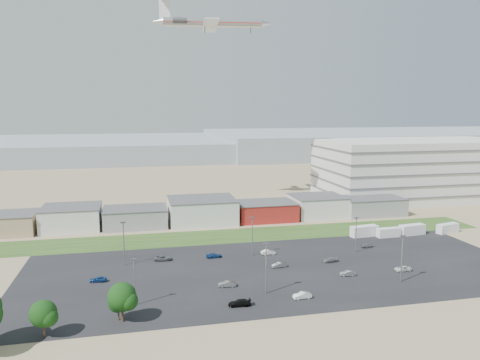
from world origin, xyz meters
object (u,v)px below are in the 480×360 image
object	(u,v)px
parked_car_4	(227,284)
parked_car_12	(330,260)
parked_car_0	(403,269)
parked_car_5	(98,279)
parked_car_8	(367,245)
parked_car_13	(302,295)
airliner	(213,22)
parked_car_1	(348,273)
box_trailer_a	(364,231)
parked_car_9	(163,258)
parked_car_11	(268,252)
parked_car_7	(279,265)
parked_car_6	(214,255)
parked_car_3	(240,303)

from	to	relation	value
parked_car_4	parked_car_12	xyz separation A→B (m)	(28.29, 10.47, -0.06)
parked_car_4	parked_car_0	bearing A→B (deg)	97.20
parked_car_5	parked_car_8	xyz separation A→B (m)	(70.90, 10.86, -0.06)
parked_car_4	parked_car_12	world-z (taller)	parked_car_4
parked_car_13	airliner	bearing A→B (deg)	178.94
parked_car_1	box_trailer_a	bearing A→B (deg)	152.51
parked_car_1	parked_car_12	distance (m)	9.99
parked_car_9	parked_car_11	distance (m)	27.50
parked_car_11	airliner	bearing A→B (deg)	1.67
parked_car_5	parked_car_1	bearing A→B (deg)	87.47
box_trailer_a	parked_car_7	distance (m)	39.60
parked_car_0	parked_car_6	world-z (taller)	parked_car_6
parked_car_3	parked_car_11	world-z (taller)	parked_car_3
parked_car_6	parked_car_7	xyz separation A→B (m)	(14.25, -10.82, 0.04)
parked_car_6	parked_car_12	world-z (taller)	parked_car_6
parked_car_1	parked_car_8	bearing A→B (deg)	148.00
box_trailer_a	parked_car_8	bearing A→B (deg)	-121.06
parked_car_3	parked_car_11	size ratio (longest dim) A/B	1.15
airliner	parked_car_8	distance (m)	100.04
airliner	parked_car_8	bearing A→B (deg)	-56.87
parked_car_8	parked_car_5	bearing A→B (deg)	99.09
parked_car_7	parked_car_11	bearing A→B (deg)	170.94
airliner	box_trailer_a	bearing A→B (deg)	-48.88
parked_car_6	parked_car_13	distance (m)	32.62
box_trailer_a	parked_car_9	bearing A→B (deg)	-178.20
airliner	parked_car_11	world-z (taller)	airliner
box_trailer_a	parked_car_12	size ratio (longest dim) A/B	2.18
airliner	parked_car_11	distance (m)	94.85
parked_car_0	parked_car_9	distance (m)	58.75
airliner	parked_car_5	size ratio (longest dim) A/B	12.18
airliner	parked_car_1	xyz separation A→B (m)	(17.04, -83.96, -69.40)
parked_car_4	parked_car_5	bearing A→B (deg)	-102.00
parked_car_0	parked_car_6	bearing A→B (deg)	-116.24
parked_car_0	parked_car_12	world-z (taller)	parked_car_12
parked_car_3	parked_car_12	size ratio (longest dim) A/B	1.14
parked_car_3	parked_car_5	distance (m)	34.01
parked_car_8	parked_car_12	distance (m)	17.88
parked_car_8	parked_car_9	bearing A→B (deg)	89.35
parked_car_0	parked_car_7	distance (m)	29.25
parked_car_6	parked_car_9	bearing A→B (deg)	84.36
parked_car_6	parked_car_12	bearing A→B (deg)	-112.44
parked_car_0	parked_car_12	size ratio (longest dim) A/B	1.03
parked_car_7	parked_car_11	world-z (taller)	parked_car_11
parked_car_0	parked_car_3	world-z (taller)	parked_car_3
parked_car_8	parked_car_13	xyz separation A→B (m)	(-29.76, -29.48, 0.07)
parked_car_3	parked_car_7	world-z (taller)	parked_car_3
parked_car_9	parked_car_3	bearing A→B (deg)	-154.87
parked_car_8	parked_car_12	bearing A→B (deg)	122.40
parked_car_9	parked_car_12	world-z (taller)	parked_car_9
parked_car_1	parked_car_13	size ratio (longest dim) A/B	0.95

